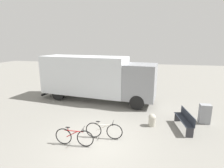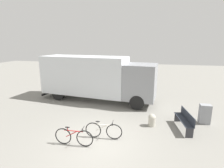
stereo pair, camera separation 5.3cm
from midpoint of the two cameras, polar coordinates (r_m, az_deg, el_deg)
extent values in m
plane|color=gray|center=(8.36, -4.73, -18.05)|extent=(60.00, 60.00, 0.00)
cube|color=silver|center=(13.64, -9.08, 2.94)|extent=(6.75, 3.02, 2.86)
cube|color=gray|center=(12.30, 9.06, 0.79)|extent=(2.36, 2.41, 2.43)
cube|color=black|center=(15.79, -19.57, -2.38)|extent=(0.36, 2.15, 0.16)
cylinder|color=black|center=(13.54, 9.59, -3.38)|extent=(1.00, 0.39, 0.98)
cylinder|color=black|center=(11.71, 8.02, -6.00)|extent=(1.00, 0.39, 0.98)
cylinder|color=black|center=(15.64, -13.07, -1.25)|extent=(1.00, 0.39, 0.98)
cylinder|color=black|center=(14.10, -17.20, -3.13)|extent=(1.00, 0.39, 0.98)
cube|color=#282D38|center=(9.82, 22.19, -10.68)|extent=(0.69, 1.90, 0.03)
cube|color=#282D38|center=(9.81, 23.32, -9.54)|extent=(0.33, 1.84, 0.44)
cube|color=#2D2D33|center=(9.20, 23.88, -14.37)|extent=(0.34, 0.10, 0.49)
cube|color=#2D2D33|center=(10.68, 20.52, -10.11)|extent=(0.34, 0.10, 0.49)
torus|color=black|center=(8.22, -15.71, -16.11)|extent=(0.75, 0.06, 0.75)
torus|color=black|center=(7.86, -8.95, -17.18)|extent=(0.75, 0.06, 0.75)
cylinder|color=red|center=(7.88, -12.53, -14.77)|extent=(0.84, 0.05, 0.04)
cylinder|color=red|center=(7.98, -12.98, -15.59)|extent=(0.56, 0.05, 0.35)
cylinder|color=red|center=(7.96, -14.40, -14.09)|extent=(0.03, 0.03, 0.12)
ellipsoid|color=black|center=(7.92, -14.44, -13.56)|extent=(0.22, 0.09, 0.05)
cylinder|color=black|center=(7.70, -9.59, -14.67)|extent=(0.03, 0.03, 0.16)
cylinder|color=black|center=(7.66, -9.62, -14.14)|extent=(0.03, 0.44, 0.02)
torus|color=black|center=(8.47, -6.21, -14.70)|extent=(0.75, 0.08, 0.75)
torus|color=black|center=(8.28, 0.63, -15.32)|extent=(0.75, 0.08, 0.75)
cylinder|color=silver|center=(8.22, -2.86, -13.19)|extent=(0.84, 0.07, 0.04)
cylinder|color=silver|center=(8.30, -3.36, -14.02)|extent=(0.56, 0.06, 0.35)
cylinder|color=silver|center=(8.25, -4.75, -12.64)|extent=(0.03, 0.03, 0.12)
ellipsoid|color=black|center=(8.22, -4.76, -12.13)|extent=(0.22, 0.10, 0.05)
cylinder|color=black|center=(8.11, 0.11, -12.92)|extent=(0.03, 0.03, 0.16)
cylinder|color=black|center=(8.08, 0.11, -12.42)|extent=(0.04, 0.44, 0.02)
cylinder|color=#B2AD9E|center=(9.76, 12.77, -11.88)|extent=(0.37, 0.37, 0.48)
sphere|color=#B2AD9E|center=(9.66, 12.85, -10.59)|extent=(0.39, 0.39, 0.39)
cube|color=gray|center=(10.96, 27.89, -8.61)|extent=(0.56, 0.41, 1.08)
camera|label=1|loc=(0.03, -90.14, -0.03)|focal=28.00mm
camera|label=2|loc=(0.03, 89.86, 0.03)|focal=28.00mm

